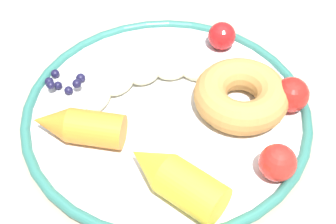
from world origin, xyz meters
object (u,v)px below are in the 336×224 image
(banana, at_px, (146,78))
(tomato_mid, at_px, (222,36))
(carrot_orange, at_px, (78,126))
(carrot_yellow, at_px, (174,178))
(dining_table, at_px, (170,169))
(donut, at_px, (241,95))
(blueberry_pile, at_px, (64,82))
(plate, at_px, (168,114))
(tomato_near, at_px, (278,163))
(tomato_far, at_px, (291,95))

(banana, distance_m, tomato_mid, 0.12)
(carrot_orange, bearing_deg, tomato_mid, -102.52)
(carrot_yellow, xyz_separation_m, tomato_mid, (0.08, -0.22, -0.00))
(dining_table, bearing_deg, donut, -144.30)
(carrot_orange, height_order, blueberry_pile, carrot_orange)
(dining_table, height_order, plate, plate)
(carrot_orange, bearing_deg, tomato_near, -158.36)
(dining_table, relative_size, carrot_yellow, 8.50)
(banana, bearing_deg, donut, -162.80)
(plate, bearing_deg, carrot_orange, 56.07)
(donut, bearing_deg, carrot_orange, 49.14)
(plate, xyz_separation_m, tomato_near, (-0.14, 0.01, 0.02))
(banana, relative_size, blueberry_pile, 2.75)
(tomato_near, relative_size, tomato_mid, 1.09)
(dining_table, height_order, banana, banana)
(tomato_mid, bearing_deg, carrot_yellow, 108.99)
(carrot_yellow, relative_size, tomato_near, 2.83)
(banana, bearing_deg, dining_table, 163.60)
(plate, xyz_separation_m, blueberry_pile, (0.13, 0.04, 0.01))
(plate, bearing_deg, carrot_yellow, 128.11)
(banana, xyz_separation_m, tomato_far, (-0.16, -0.07, 0.01))
(plate, height_order, blueberry_pile, blueberry_pile)
(carrot_yellow, xyz_separation_m, blueberry_pile, (0.19, -0.05, -0.01))
(banana, height_order, tomato_mid, tomato_mid)
(banana, height_order, tomato_near, tomato_near)
(blueberry_pile, height_order, tomato_far, tomato_far)
(banana, height_order, tomato_far, tomato_far)
(carrot_yellow, bearing_deg, tomato_far, -104.55)
(dining_table, bearing_deg, tomato_near, 174.03)
(donut, xyz_separation_m, tomato_mid, (0.07, -0.08, -0.00))
(plate, distance_m, tomato_near, 0.14)
(banana, relative_size, tomato_far, 3.44)
(donut, height_order, tomato_far, tomato_far)
(blueberry_pile, bearing_deg, carrot_orange, 144.54)
(carrot_yellow, height_order, tomato_near, carrot_yellow)
(dining_table, height_order, donut, donut)
(carrot_orange, height_order, tomato_far, tomato_far)
(tomato_mid, relative_size, tomato_far, 0.88)
(carrot_yellow, bearing_deg, dining_table, -53.31)
(donut, bearing_deg, tomato_near, 140.98)
(tomato_far, bearing_deg, plate, 38.10)
(carrot_yellow, bearing_deg, tomato_near, -134.14)
(tomato_near, bearing_deg, donut, -39.02)
(donut, bearing_deg, banana, 17.20)
(blueberry_pile, xyz_separation_m, tomato_mid, (-0.12, -0.17, 0.01))
(carrot_orange, bearing_deg, banana, -96.22)
(blueberry_pile, relative_size, tomato_near, 1.31)
(carrot_orange, distance_m, tomato_far, 0.24)
(blueberry_pile, distance_m, tomato_far, 0.27)
(tomato_far, bearing_deg, dining_table, 35.23)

